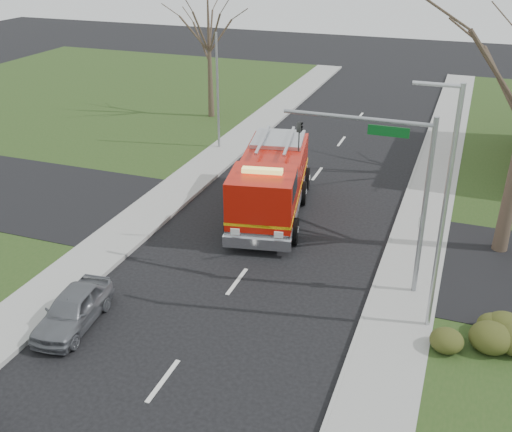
% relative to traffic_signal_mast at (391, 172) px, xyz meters
% --- Properties ---
extents(ground, '(120.00, 120.00, 0.00)m').
position_rel_traffic_signal_mast_xyz_m(ground, '(-5.21, -1.50, -4.71)').
color(ground, black).
rests_on(ground, ground).
extents(sidewalk_right, '(2.40, 80.00, 0.15)m').
position_rel_traffic_signal_mast_xyz_m(sidewalk_right, '(0.99, -1.50, -4.63)').
color(sidewalk_right, '#9D9D98').
rests_on(sidewalk_right, ground).
extents(sidewalk_left, '(2.40, 80.00, 0.15)m').
position_rel_traffic_signal_mast_xyz_m(sidewalk_left, '(-11.41, -1.50, -4.63)').
color(sidewalk_left, '#9D9D98').
rests_on(sidewalk_left, ground).
extents(hedge_corner, '(2.80, 2.00, 0.90)m').
position_rel_traffic_signal_mast_xyz_m(hedge_corner, '(3.79, -2.50, -4.13)').
color(hedge_corner, '#384017').
rests_on(hedge_corner, lawn_right).
extents(bare_tree_left, '(4.50, 4.50, 9.00)m').
position_rel_traffic_signal_mast_xyz_m(bare_tree_left, '(-15.21, 18.50, 0.86)').
color(bare_tree_left, '#3A2C22').
rests_on(bare_tree_left, ground).
extents(traffic_signal_mast, '(5.29, 0.18, 6.80)m').
position_rel_traffic_signal_mast_xyz_m(traffic_signal_mast, '(0.00, 0.00, 0.00)').
color(traffic_signal_mast, gray).
rests_on(traffic_signal_mast, ground).
extents(streetlight_pole, '(1.48, 0.16, 8.40)m').
position_rel_traffic_signal_mast_xyz_m(streetlight_pole, '(1.93, -2.00, -0.16)').
color(streetlight_pole, '#B7BABF').
rests_on(streetlight_pole, ground).
extents(utility_pole_far, '(0.14, 0.14, 7.00)m').
position_rel_traffic_signal_mast_xyz_m(utility_pole_far, '(-12.01, 12.50, -1.21)').
color(utility_pole_far, gray).
rests_on(utility_pole_far, ground).
extents(fire_engine, '(4.46, 8.69, 3.34)m').
position_rel_traffic_signal_mast_xyz_m(fire_engine, '(-5.97, 4.66, -3.19)').
color(fire_engine, '#B91408').
rests_on(fire_engine, ground).
extents(parked_car_maroon, '(1.92, 3.89, 1.28)m').
position_rel_traffic_signal_mast_xyz_m(parked_car_maroon, '(-9.41, -6.02, -4.07)').
color(parked_car_maroon, slate).
rests_on(parked_car_maroon, ground).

